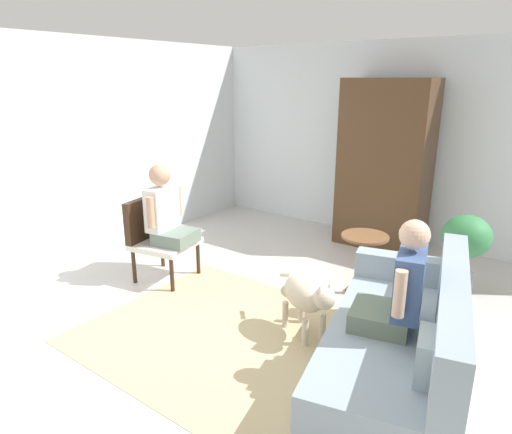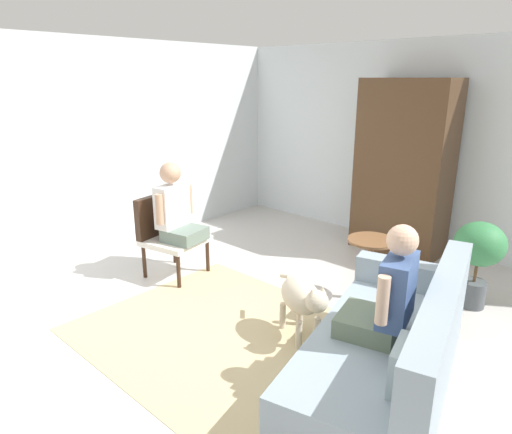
{
  "view_description": "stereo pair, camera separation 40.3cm",
  "coord_description": "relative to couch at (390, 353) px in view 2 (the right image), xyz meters",
  "views": [
    {
      "loc": [
        2.02,
        -2.88,
        2.16
      ],
      "look_at": [
        -0.28,
        0.21,
        0.97
      ],
      "focal_mm": 31.72,
      "sensor_mm": 36.0,
      "label": 1
    },
    {
      "loc": [
        2.33,
        -2.62,
        2.16
      ],
      "look_at": [
        -0.28,
        0.21,
        0.97
      ],
      "focal_mm": 31.72,
      "sensor_mm": 36.0,
      "label": 2
    }
  ],
  "objects": [
    {
      "name": "ground_plane",
      "position": [
        -1.16,
        -0.04,
        -0.31
      ],
      "size": [
        7.36,
        7.36,
        0.0
      ],
      "primitive_type": "plane",
      "color": "beige"
    },
    {
      "name": "back_wall",
      "position": [
        -1.16,
        3.08,
        1.01
      ],
      "size": [
        6.32,
        0.12,
        2.63
      ],
      "primitive_type": "cube",
      "color": "silver",
      "rests_on": "ground"
    },
    {
      "name": "left_wall",
      "position": [
        -4.08,
        0.26,
        1.01
      ],
      "size": [
        0.12,
        6.73,
        2.63
      ],
      "primitive_type": "cube",
      "color": "silver",
      "rests_on": "ground"
    },
    {
      "name": "area_rug",
      "position": [
        -1.23,
        -0.27,
        -0.31
      ],
      "size": [
        2.78,
        2.04,
        0.01
      ],
      "primitive_type": "cube",
      "color": "#C6B284",
      "rests_on": "ground"
    },
    {
      "name": "couch",
      "position": [
        0.0,
        0.0,
        0.0
      ],
      "size": [
        1.32,
        2.1,
        0.89
      ],
      "color": "#8EA0AD",
      "rests_on": "ground"
    },
    {
      "name": "armchair",
      "position": [
        -2.85,
        0.21,
        0.21
      ],
      "size": [
        0.71,
        0.71,
        0.9
      ],
      "color": "#382316",
      "rests_on": "ground"
    },
    {
      "name": "person_on_couch",
      "position": [
        -0.04,
        -0.04,
        0.45
      ],
      "size": [
        0.55,
        0.54,
        0.82
      ],
      "color": "slate"
    },
    {
      "name": "person_on_armchair",
      "position": [
        -2.7,
        0.24,
        0.47
      ],
      "size": [
        0.51,
        0.55,
        0.86
      ],
      "color": "slate"
    },
    {
      "name": "round_end_table",
      "position": [
        -0.81,
        1.17,
        0.08
      ],
      "size": [
        0.47,
        0.47,
        0.65
      ],
      "color": "brown",
      "rests_on": "ground"
    },
    {
      "name": "dog",
      "position": [
        -0.87,
        0.13,
        0.08
      ],
      "size": [
        0.72,
        0.47,
        0.6
      ],
      "color": "beige",
      "rests_on": "ground"
    },
    {
      "name": "potted_plant",
      "position": [
        0.01,
        1.73,
        0.27
      ],
      "size": [
        0.47,
        0.47,
        0.87
      ],
      "color": "#4C5156",
      "rests_on": "ground"
    },
    {
      "name": "armoire_cabinet",
      "position": [
        -1.24,
        2.67,
        0.77
      ],
      "size": [
        1.11,
        0.56,
        2.16
      ],
      "primitive_type": "cube",
      "color": "#4C331E",
      "rests_on": "ground"
    }
  ]
}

